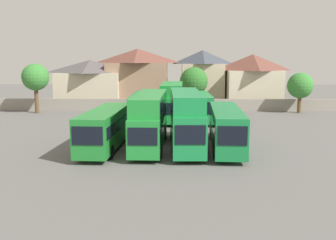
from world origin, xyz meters
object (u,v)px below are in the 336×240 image
object	(u,v)px
bus_2	(150,117)
tree_right_of_lot	(300,86)
bus_1	(106,126)
bus_6	(172,100)
bus_5	(142,106)
house_terrace_far_right	(252,80)
bus_4	(226,126)
house_terrace_centre	(138,76)
bus_3	(186,117)
bus_7	(200,105)
house_terrace_right	(202,77)
house_terrace_left	(91,82)
tree_behind_wall	(35,78)
tree_left_of_lot	(194,81)

from	to	relation	value
bus_2	tree_right_of_lot	world-z (taller)	tree_right_of_lot
bus_1	bus_6	world-z (taller)	bus_6
bus_2	bus_5	size ratio (longest dim) A/B	1.02
house_terrace_far_right	bus_5	bearing A→B (deg)	-135.86
bus_4	house_terrace_centre	distance (m)	35.13
bus_3	house_terrace_far_right	bearing A→B (deg)	157.54
bus_3	bus_4	bearing A→B (deg)	85.08
bus_6	tree_right_of_lot	distance (m)	20.09
bus_7	bus_1	bearing A→B (deg)	-31.46
tree_right_of_lot	bus_1	bearing A→B (deg)	-136.42
bus_3	house_terrace_right	bearing A→B (deg)	171.99
bus_3	bus_1	bearing A→B (deg)	-89.10
bus_2	house_terrace_left	xyz separation A→B (m)	(-12.25, 31.46, 1.24)
bus_2	bus_3	size ratio (longest dim) A/B	1.02
bus_2	tree_behind_wall	xyz separation A→B (m)	(-17.93, 21.39, 2.48)
bus_1	bus_3	size ratio (longest dim) A/B	0.99
bus_4	tree_behind_wall	distance (m)	33.07
bus_3	bus_6	distance (m)	15.15
bus_7	tree_right_of_lot	size ratio (longest dim) A/B	1.76
house_terrace_far_right	tree_left_of_lot	bearing A→B (deg)	-156.81
bus_3	house_terrace_right	xyz separation A→B (m)	(3.73, 33.10, 1.97)
tree_behind_wall	house_terrace_centre	bearing A→B (deg)	39.74
bus_3	tree_left_of_lot	xyz separation A→B (m)	(1.97, 27.20, 1.57)
bus_2	bus_4	bearing A→B (deg)	86.86
bus_7	house_terrace_right	bearing A→B (deg)	174.59
bus_1	tree_behind_wall	xyz separation A→B (m)	(-14.14, 22.00, 3.21)
bus_3	house_terrace_far_right	size ratio (longest dim) A/B	1.25
bus_5	bus_6	size ratio (longest dim) A/B	1.11
bus_4	bus_5	bearing A→B (deg)	-147.24
bus_4	bus_5	size ratio (longest dim) A/B	1.01
bus_3	bus_6	size ratio (longest dim) A/B	1.10
bus_5	bus_7	world-z (taller)	bus_7
bus_1	bus_3	xyz separation A→B (m)	(6.96, 0.30, 0.83)
bus_2	tree_behind_wall	size ratio (longest dim) A/B	1.65
bus_3	house_terrace_left	size ratio (longest dim) A/B	1.05
bus_3	bus_4	world-z (taller)	bus_3
bus_5	house_terrace_centre	distance (m)	18.57
house_terrace_right	bus_5	bearing A→B (deg)	-115.90
tree_left_of_lot	house_terrace_centre	bearing A→B (deg)	148.07
bus_2	tree_left_of_lot	distance (m)	27.43
bus_6	house_terrace_far_right	bearing A→B (deg)	142.35
house_terrace_left	tree_right_of_lot	world-z (taller)	house_terrace_left
bus_6	tree_left_of_lot	world-z (taller)	tree_left_of_lot
bus_1	tree_left_of_lot	size ratio (longest dim) A/B	1.74
tree_right_of_lot	tree_left_of_lot	bearing A→B (deg)	163.54
bus_1	house_terrace_left	bearing A→B (deg)	-162.18
house_terrace_centre	house_terrace_left	bearing A→B (deg)	-170.75
house_terrace_right	house_terrace_far_right	distance (m)	8.44
house_terrace_right	house_terrace_far_right	bearing A→B (deg)	-10.95
bus_6	bus_7	size ratio (longest dim) A/B	1.02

